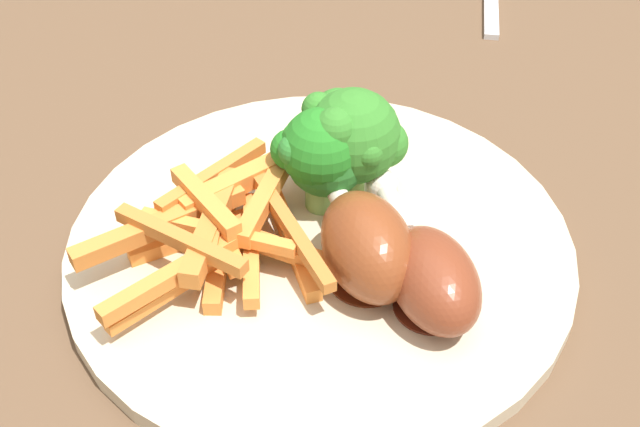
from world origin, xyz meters
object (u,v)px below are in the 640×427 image
(broccoli_floret_front, at_px, (353,135))
(chicken_drumstick_near, at_px, (364,241))
(dinner_plate, at_px, (320,246))
(carrot_fries_pile, at_px, (225,225))
(broccoli_floret_middle, at_px, (321,154))
(broccoli_floret_back, at_px, (321,148))
(chicken_drumstick_far, at_px, (429,272))
(dining_table, at_px, (300,317))

(broccoli_floret_front, xyz_separation_m, chicken_drumstick_near, (-0.07, -0.02, -0.02))
(dinner_plate, distance_m, chicken_drumstick_near, 0.05)
(broccoli_floret_front, bearing_deg, dinner_plate, 170.24)
(dinner_plate, height_order, carrot_fries_pile, carrot_fries_pile)
(broccoli_floret_front, relative_size, broccoli_floret_middle, 1.18)
(broccoli_floret_middle, relative_size, broccoli_floret_back, 0.91)
(broccoli_floret_middle, distance_m, carrot_fries_pile, 0.07)
(broccoli_floret_front, bearing_deg, chicken_drumstick_far, -141.66)
(broccoli_floret_front, height_order, broccoli_floret_middle, broccoli_floret_front)
(broccoli_floret_back, relative_size, carrot_fries_pile, 0.38)
(dining_table, xyz_separation_m, chicken_drumstick_near, (-0.08, -0.06, 0.17))
(carrot_fries_pile, height_order, chicken_drumstick_far, chicken_drumstick_far)
(broccoli_floret_front, relative_size, carrot_fries_pile, 0.41)
(broccoli_floret_front, xyz_separation_m, carrot_fries_pile, (-0.07, 0.06, -0.03))
(dining_table, distance_m, carrot_fries_pile, 0.19)
(broccoli_floret_middle, bearing_deg, broccoli_floret_back, 175.82)
(dining_table, bearing_deg, carrot_fries_pile, 167.86)
(dining_table, bearing_deg, broccoli_floret_back, -139.22)
(carrot_fries_pile, relative_size, chicken_drumstick_near, 1.45)
(chicken_drumstick_far, bearing_deg, broccoli_floret_front, 38.34)
(broccoli_floret_middle, bearing_deg, chicken_drumstick_far, -129.46)
(broccoli_floret_middle, distance_m, chicken_drumstick_far, 0.10)
(dinner_plate, height_order, broccoli_floret_front, broccoli_floret_front)
(broccoli_floret_back, xyz_separation_m, carrot_fries_pile, (-0.05, 0.04, -0.02))
(dining_table, height_order, chicken_drumstick_near, chicken_drumstick_near)
(broccoli_floret_middle, relative_size, chicken_drumstick_far, 0.51)
(dining_table, height_order, broccoli_floret_front, broccoli_floret_front)
(broccoli_floret_front, distance_m, chicken_drumstick_near, 0.07)
(broccoli_floret_back, xyz_separation_m, chicken_drumstick_far, (-0.06, -0.08, -0.02))
(chicken_drumstick_near, bearing_deg, dinner_plate, 55.84)
(broccoli_floret_middle, height_order, chicken_drumstick_near, broccoli_floret_middle)
(broccoli_floret_back, height_order, chicken_drumstick_near, broccoli_floret_back)
(broccoli_floret_front, xyz_separation_m, broccoli_floret_middle, (-0.01, 0.02, -0.01))
(broccoli_floret_middle, bearing_deg, dinner_plate, -166.11)
(broccoli_floret_middle, relative_size, chicken_drumstick_near, 0.50)
(broccoli_floret_middle, height_order, chicken_drumstick_far, broccoli_floret_middle)
(broccoli_floret_middle, xyz_separation_m, carrot_fries_pile, (-0.05, 0.04, -0.02))
(chicken_drumstick_near, bearing_deg, chicken_drumstick_far, -104.70)
(chicken_drumstick_near, xyz_separation_m, chicken_drumstick_far, (-0.01, -0.04, -0.00))
(dinner_plate, bearing_deg, broccoli_floret_front, -9.76)
(broccoli_floret_front, xyz_separation_m, broccoli_floret_back, (-0.01, 0.02, -0.00))
(dinner_plate, relative_size, broccoli_floret_front, 4.07)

